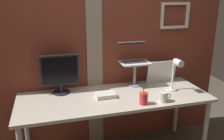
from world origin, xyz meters
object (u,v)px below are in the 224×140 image
monitor (60,72)px  laptop (133,56)px  whiteboard_panel (161,72)px  coffee_mug (163,97)px  pen_cup (143,98)px  desk_lamp (176,71)px

monitor → laptop: laptop is taller
monitor → whiteboard_panel: 1.17m
whiteboard_panel → coffee_mug: 0.57m
whiteboard_panel → pen_cup: whiteboard_panel is taller
laptop → pen_cup: 0.63m
desk_lamp → coffee_mug: size_ratio=2.94×
whiteboard_panel → desk_lamp: desk_lamp is taller
desk_lamp → coffee_mug: 0.36m
coffee_mug → whiteboard_panel: bearing=65.4°
monitor → desk_lamp: size_ratio=1.13×
desk_lamp → pen_cup: desk_lamp is taller
whiteboard_panel → desk_lamp: size_ratio=0.98×
desk_lamp → monitor: bearing=166.1°
laptop → coffee_mug: size_ratio=2.62×
desk_lamp → coffee_mug: bearing=-139.3°
pen_cup → monitor: bearing=145.9°
desk_lamp → whiteboard_panel: bearing=90.0°
pen_cup → coffee_mug: pen_cup is taller
pen_cup → coffee_mug: size_ratio=1.26×
pen_cup → laptop: bearing=80.4°
pen_cup → coffee_mug: 0.21m
monitor → pen_cup: size_ratio=2.65×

